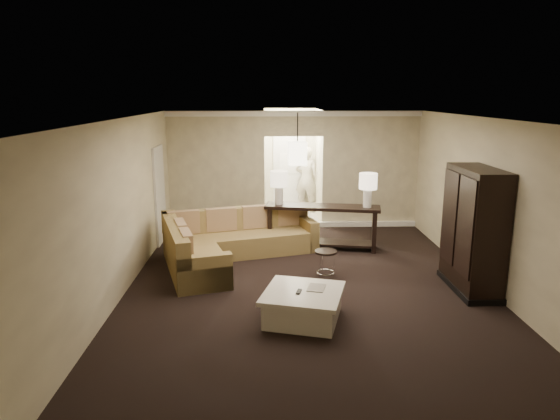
{
  "coord_description": "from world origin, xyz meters",
  "views": [
    {
      "loc": [
        -0.71,
        -7.84,
        3.17
      ],
      "look_at": [
        -0.42,
        1.2,
        1.07
      ],
      "focal_mm": 32.0,
      "sensor_mm": 36.0,
      "label": 1
    }
  ],
  "objects_px": {
    "coffee_table": "(303,305)",
    "console_table": "(322,223)",
    "drink_table": "(326,258)",
    "armoire": "(473,233)",
    "person": "(307,176)",
    "sectional_sofa": "(227,242)"
  },
  "relations": [
    {
      "from": "coffee_table",
      "to": "console_table",
      "type": "xyz_separation_m",
      "value": [
        0.66,
        3.43,
        0.32
      ]
    },
    {
      "from": "coffee_table",
      "to": "console_table",
      "type": "height_order",
      "value": "console_table"
    },
    {
      "from": "drink_table",
      "to": "console_table",
      "type": "bearing_deg",
      "value": 85.66
    },
    {
      "from": "drink_table",
      "to": "armoire",
      "type": "bearing_deg",
      "value": -15.14
    },
    {
      "from": "console_table",
      "to": "coffee_table",
      "type": "bearing_deg",
      "value": -89.81
    },
    {
      "from": "console_table",
      "to": "sectional_sofa",
      "type": "bearing_deg",
      "value": -147.57
    },
    {
      "from": "sectional_sofa",
      "to": "drink_table",
      "type": "height_order",
      "value": "sectional_sofa"
    },
    {
      "from": "drink_table",
      "to": "sectional_sofa",
      "type": "bearing_deg",
      "value": 151.47
    },
    {
      "from": "armoire",
      "to": "sectional_sofa",
      "type": "bearing_deg",
      "value": 158.7
    },
    {
      "from": "coffee_table",
      "to": "drink_table",
      "type": "bearing_deg",
      "value": 72.67
    },
    {
      "from": "coffee_table",
      "to": "drink_table",
      "type": "relative_size",
      "value": 2.74
    },
    {
      "from": "armoire",
      "to": "person",
      "type": "xyz_separation_m",
      "value": [
        -2.24,
        5.73,
        0.02
      ]
    },
    {
      "from": "sectional_sofa",
      "to": "person",
      "type": "distance_m",
      "value": 4.58
    },
    {
      "from": "sectional_sofa",
      "to": "coffee_table",
      "type": "relative_size",
      "value": 2.4
    },
    {
      "from": "console_table",
      "to": "drink_table",
      "type": "relative_size",
      "value": 4.97
    },
    {
      "from": "coffee_table",
      "to": "person",
      "type": "relative_size",
      "value": 0.67
    },
    {
      "from": "coffee_table",
      "to": "drink_table",
      "type": "xyz_separation_m",
      "value": [
        0.53,
        1.7,
        0.13
      ]
    },
    {
      "from": "coffee_table",
      "to": "armoire",
      "type": "bearing_deg",
      "value": 20.56
    },
    {
      "from": "sectional_sofa",
      "to": "armoire",
      "type": "xyz_separation_m",
      "value": [
        4.12,
        -1.61,
        0.61
      ]
    },
    {
      "from": "console_table",
      "to": "drink_table",
      "type": "xyz_separation_m",
      "value": [
        -0.13,
        -1.73,
        -0.2
      ]
    },
    {
      "from": "armoire",
      "to": "drink_table",
      "type": "xyz_separation_m",
      "value": [
        -2.32,
        0.63,
        -0.63
      ]
    },
    {
      "from": "drink_table",
      "to": "person",
      "type": "xyz_separation_m",
      "value": [
        0.08,
        5.1,
        0.65
      ]
    }
  ]
}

